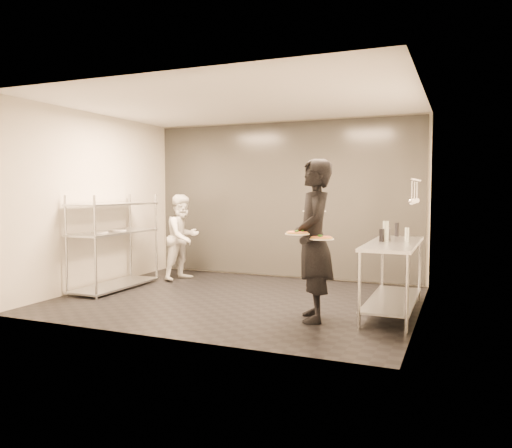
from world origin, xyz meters
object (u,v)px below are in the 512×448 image
at_px(chef, 183,237).
at_px(pizza_plate_near, 297,233).
at_px(bottle_dark, 397,230).
at_px(pos_monitor, 385,235).
at_px(pizza_plate_far, 322,238).
at_px(prep_counter, 393,265).
at_px(bottle_green, 386,231).
at_px(pass_rack, 114,240).
at_px(bottle_clear, 407,234).
at_px(waiter, 314,240).
at_px(salad_plate, 314,210).

bearing_deg(chef, pizza_plate_near, -112.08).
bearing_deg(bottle_dark, pos_monitor, -95.23).
bearing_deg(pos_monitor, pizza_plate_far, -103.56).
distance_m(prep_counter, pizza_plate_far, 1.18).
height_order(bottle_green, bottle_dark, bottle_green).
bearing_deg(pizza_plate_near, bottle_dark, 61.61).
relative_size(pass_rack, bottle_green, 6.12).
xyz_separation_m(chef, bottle_clear, (3.88, -0.94, 0.26)).
distance_m(chef, bottle_clear, 4.00).
distance_m(pass_rack, bottle_green, 4.23).
height_order(pass_rack, pizza_plate_far, pass_rack).
xyz_separation_m(bottle_clear, bottle_dark, (-0.20, 0.64, 0.01)).
height_order(waiter, pizza_plate_near, waiter).
distance_m(bottle_clear, bottle_dark, 0.67).
relative_size(waiter, chef, 1.30).
distance_m(prep_counter, chef, 3.89).
height_order(pos_monitor, bottle_dark, bottle_dark).
bearing_deg(salad_plate, bottle_clear, 27.37).
height_order(prep_counter, bottle_dark, bottle_dark).
xyz_separation_m(prep_counter, pos_monitor, (-0.12, 0.09, 0.38)).
xyz_separation_m(pizza_plate_near, salad_plate, (0.05, 0.52, 0.25)).
xyz_separation_m(pizza_plate_near, bottle_green, (0.87, 0.97, -0.02)).
bearing_deg(pass_rack, bottle_dark, 10.63).
bearing_deg(pizza_plate_far, chef, 147.05).
xyz_separation_m(chef, bottle_dark, (3.67, -0.30, 0.27)).
bearing_deg(salad_plate, bottle_green, 28.64).
xyz_separation_m(waiter, bottle_dark, (0.79, 1.48, 0.04)).
distance_m(salad_plate, bottle_clear, 1.25).
bearing_deg(pass_rack, prep_counter, 0.03).
distance_m(chef, pos_monitor, 3.76).
relative_size(prep_counter, bottle_green, 6.89).
bearing_deg(bottle_dark, salad_plate, -126.10).
bearing_deg(pass_rack, chef, 61.45).
relative_size(pizza_plate_near, pos_monitor, 1.28).
relative_size(waiter, pos_monitor, 8.55).
bearing_deg(chef, waiter, -107.58).
height_order(pizza_plate_near, salad_plate, salad_plate).
bearing_deg(bottle_clear, waiter, -139.76).
bearing_deg(pos_monitor, pizza_plate_near, -112.82).
distance_m(waiter, bottle_dark, 1.68).
bearing_deg(salad_plate, pos_monitor, 31.06).
bearing_deg(chef, pos_monitor, -91.51).
height_order(pass_rack, prep_counter, pass_rack).
bearing_deg(pizza_plate_far, pos_monitor, 58.64).
relative_size(pos_monitor, bottle_green, 0.87).
height_order(pizza_plate_near, pos_monitor, pizza_plate_near).
bearing_deg(pos_monitor, pass_rack, -160.91).
height_order(pass_rack, bottle_dark, pass_rack).
distance_m(pizza_plate_near, pos_monitor, 1.32).
bearing_deg(pass_rack, bottle_green, 0.78).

